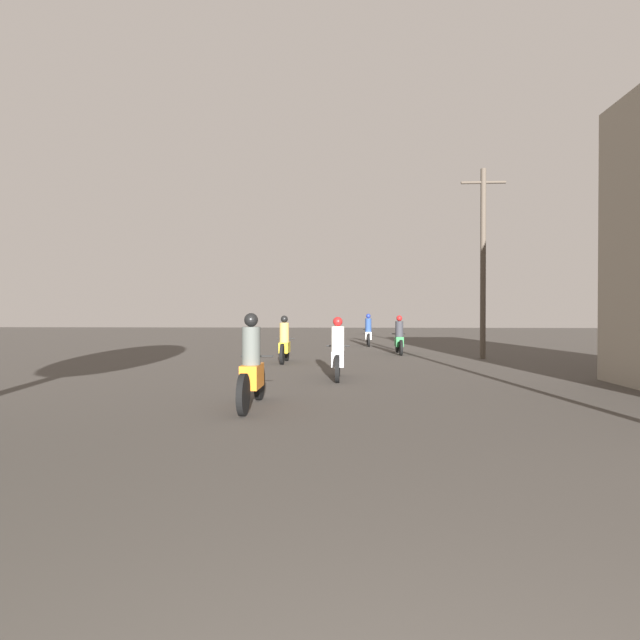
% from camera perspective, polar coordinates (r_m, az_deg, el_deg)
% --- Properties ---
extents(motorcycle_orange, '(0.60, 2.17, 1.65)m').
position_cam_1_polar(motorcycle_orange, '(8.81, -7.80, -5.64)').
color(motorcycle_orange, black).
rests_on(motorcycle_orange, ground_plane).
extents(motorcycle_silver, '(0.60, 1.91, 1.56)m').
position_cam_1_polar(motorcycle_silver, '(12.49, 2.04, -3.93)').
color(motorcycle_silver, black).
rests_on(motorcycle_silver, ground_plane).
extents(motorcycle_yellow, '(0.60, 1.95, 1.58)m').
position_cam_1_polar(motorcycle_yellow, '(16.80, -4.08, -2.73)').
color(motorcycle_yellow, black).
rests_on(motorcycle_yellow, ground_plane).
extents(motorcycle_green, '(0.60, 2.10, 1.58)m').
position_cam_1_polar(motorcycle_green, '(20.63, 9.03, -2.10)').
color(motorcycle_green, black).
rests_on(motorcycle_green, ground_plane).
extents(motorcycle_white, '(0.60, 1.98, 1.66)m').
position_cam_1_polar(motorcycle_white, '(25.73, 5.53, -1.50)').
color(motorcycle_white, black).
rests_on(motorcycle_white, ground_plane).
extents(utility_pole_far, '(1.60, 0.20, 6.93)m').
position_cam_1_polar(utility_pole_far, '(19.24, 18.14, 6.59)').
color(utility_pole_far, '#4C4238').
rests_on(utility_pole_far, ground_plane).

